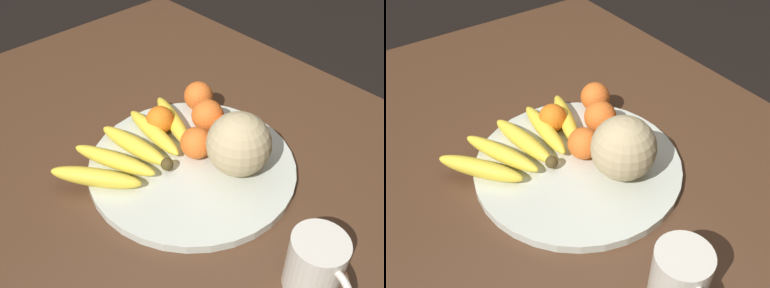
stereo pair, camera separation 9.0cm
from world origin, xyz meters
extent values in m
cube|color=#4C301E|center=(0.00, 0.00, 0.71)|extent=(1.39, 0.95, 0.04)
cube|color=#4C301E|center=(0.61, -0.39, 0.35)|extent=(0.07, 0.07, 0.69)
cylinder|color=beige|center=(-0.05, 0.06, 0.74)|extent=(0.43, 0.43, 0.02)
torus|color=navy|center=(-0.05, 0.06, 0.75)|extent=(0.43, 0.43, 0.01)
sphere|color=tan|center=(-0.12, 0.00, 0.82)|extent=(0.13, 0.13, 0.13)
sphere|color=#473819|center=(-0.03, 0.11, 0.77)|extent=(0.03, 0.03, 0.03)
ellipsoid|color=yellow|center=(0.07, 0.01, 0.77)|extent=(0.19, 0.10, 0.03)
ellipsoid|color=yellow|center=(0.07, 0.07, 0.77)|extent=(0.19, 0.05, 0.03)
ellipsoid|color=yellow|center=(0.06, 0.12, 0.77)|extent=(0.19, 0.06, 0.04)
ellipsoid|color=yellow|center=(0.05, 0.18, 0.77)|extent=(0.19, 0.10, 0.03)
ellipsoid|color=yellow|center=(0.03, 0.24, 0.77)|extent=(0.17, 0.14, 0.04)
sphere|color=orange|center=(-0.05, -0.06, 0.78)|extent=(0.06, 0.06, 0.06)
sphere|color=orange|center=(-0.04, 0.03, 0.79)|extent=(0.07, 0.07, 0.07)
sphere|color=orange|center=(0.01, -0.05, 0.79)|extent=(0.07, 0.07, 0.07)
sphere|color=orange|center=(0.08, 0.04, 0.78)|extent=(0.06, 0.06, 0.06)
sphere|color=orange|center=(0.08, -0.09, 0.79)|extent=(0.07, 0.07, 0.07)
cylinder|color=beige|center=(-0.38, 0.10, 0.79)|extent=(0.09, 0.09, 0.11)
torus|color=beige|center=(-0.43, 0.11, 0.79)|extent=(0.07, 0.03, 0.07)
camera|label=1|loc=(-0.55, 0.52, 1.39)|focal=42.00mm
camera|label=2|loc=(-0.61, 0.45, 1.39)|focal=42.00mm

